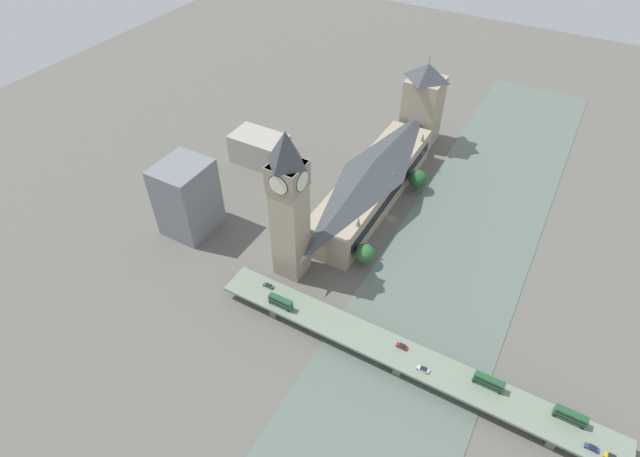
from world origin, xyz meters
name	(u,v)px	position (x,y,z in m)	size (l,w,h in m)	color
ground_plane	(391,218)	(0.00, 0.00, 0.00)	(600.00, 600.00, 0.00)	#605E56
river_water	(463,243)	(-37.43, 0.00, 0.15)	(62.86, 360.00, 0.30)	slate
parliament_hall	(373,181)	(14.57, -8.00, 12.65)	(23.60, 104.14, 25.50)	tan
clock_tower	(289,203)	(25.01, 54.27, 39.07)	(13.63, 13.63, 72.36)	tan
victoria_tower	(423,105)	(14.62, -73.91, 24.79)	(19.68, 19.68, 53.58)	tan
road_bridge	(403,356)	(-37.43, 75.53, 5.00)	(157.72, 14.10, 6.11)	#5D6A59
double_decker_bus_lead	(281,302)	(15.16, 78.72, 8.75)	(10.54, 2.52, 4.80)	#235B33
double_decker_bus_mid	(489,382)	(-68.22, 72.87, 8.69)	(10.84, 2.50, 4.69)	#235B33
double_decker_bus_rear	(571,416)	(-95.45, 72.03, 8.67)	(10.69, 2.55, 4.63)	#235B33
car_northbound_lead	(268,286)	(25.35, 72.67, 6.79)	(4.66, 1.76, 1.34)	#2D5638
car_northbound_mid	(592,448)	(-103.64, 78.53, 6.76)	(4.34, 1.77, 1.29)	navy
car_northbound_tail	(423,369)	(-46.08, 78.19, 6.74)	(4.60, 1.80, 1.24)	silver
car_southbound_lead	(611,457)	(-109.36, 78.69, 6.81)	(4.31, 1.90, 1.41)	gold
car_southbound_mid	(402,346)	(-35.57, 72.93, 6.84)	(4.24, 1.90, 1.48)	maroon
city_block_west	(260,149)	(86.06, -9.23, 8.52)	(30.80, 19.25, 17.03)	#A39E93
city_block_center	(187,198)	(83.09, 53.91, 18.31)	(21.80, 24.73, 36.62)	slate
tree_embankment_near	(418,179)	(-2.59, -27.89, 7.57)	(9.90, 9.90, 12.53)	brown
tree_embankment_mid	(365,253)	(-1.95, 35.38, 6.87)	(8.95, 8.95, 11.35)	brown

